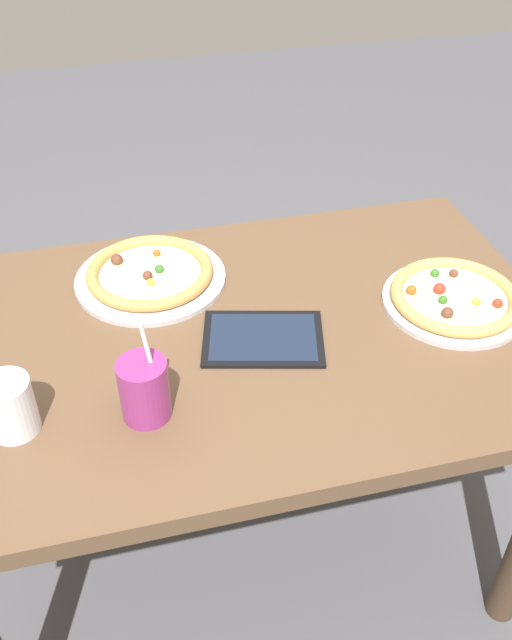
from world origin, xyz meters
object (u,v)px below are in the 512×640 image
(pizza_near, at_px, (454,298))
(drink_cup_colored, at_px, (144,389))
(pizza_far, at_px, (150,274))
(water_cup_clear, at_px, (10,406))
(tablet, at_px, (263,338))

(pizza_near, xyz_separation_m, drink_cup_colored, (-0.67, -0.16, 0.04))
(pizza_far, xyz_separation_m, drink_cup_colored, (-0.06, -0.40, 0.04))
(pizza_far, bearing_deg, drink_cup_colored, -98.01)
(pizza_near, distance_m, drink_cup_colored, 0.69)
(drink_cup_colored, distance_m, water_cup_clear, 0.23)
(water_cup_clear, bearing_deg, tablet, 14.75)
(tablet, bearing_deg, pizza_near, 1.90)
(water_cup_clear, bearing_deg, drink_cup_colored, -5.01)
(pizza_near, distance_m, pizza_far, 0.66)
(pizza_far, height_order, tablet, pizza_far)
(drink_cup_colored, relative_size, tablet, 0.76)
(pizza_near, bearing_deg, pizza_far, 158.35)
(drink_cup_colored, bearing_deg, pizza_near, 13.32)
(pizza_far, relative_size, drink_cup_colored, 1.61)
(drink_cup_colored, bearing_deg, pizza_far, 81.99)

